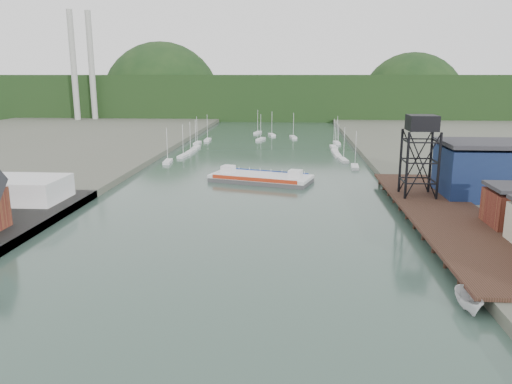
# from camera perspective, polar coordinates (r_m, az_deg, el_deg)

# --- Properties ---
(ground) EXTENTS (600.00, 600.00, 0.00)m
(ground) POSITION_cam_1_polar(r_m,az_deg,el_deg) (49.97, -8.23, -17.85)
(ground) COLOR #2A4237
(ground) RESTS_ON ground
(east_pier) EXTENTS (14.00, 70.00, 2.45)m
(east_pier) POSITION_cam_1_polar(r_m,az_deg,el_deg) (93.90, 20.87, -2.36)
(east_pier) COLOR black
(east_pier) RESTS_ON ground
(white_shed) EXTENTS (18.00, 12.00, 4.50)m
(white_shed) POSITION_cam_1_polar(r_m,az_deg,el_deg) (108.61, -25.63, 0.29)
(white_shed) COLOR silver
(white_shed) RESTS_ON west_quay
(lift_tower) EXTENTS (6.50, 6.50, 16.00)m
(lift_tower) POSITION_cam_1_polar(r_m,az_deg,el_deg) (103.30, 18.42, 6.96)
(lift_tower) COLOR black
(lift_tower) RESTS_ON east_pier
(blue_shed) EXTENTS (20.50, 14.50, 11.30)m
(blue_shed) POSITION_cam_1_polar(r_m,az_deg,el_deg) (110.89, 25.39, 2.25)
(blue_shed) COLOR #0D163B
(blue_shed) RESTS_ON east_land
(marina_sailboats) EXTENTS (57.71, 92.65, 0.90)m
(marina_sailboats) POSITION_cam_1_polar(r_m,az_deg,el_deg) (182.21, 1.12, 5.20)
(marina_sailboats) COLOR silver
(marina_sailboats) RESTS_ON ground
(smokestacks) EXTENTS (11.20, 8.20, 60.00)m
(smokestacks) POSITION_cam_1_polar(r_m,az_deg,el_deg) (297.75, -19.19, 13.31)
(smokestacks) COLOR #AAAAA5
(smokestacks) RESTS_ON ground
(distant_hills) EXTENTS (500.00, 120.00, 80.00)m
(distant_hills) POSITION_cam_1_polar(r_m,az_deg,el_deg) (343.69, 1.97, 10.63)
(distant_hills) COLOR black
(distant_hills) RESTS_ON ground
(chain_ferry) EXTENTS (26.29, 16.44, 3.53)m
(chain_ferry) POSITION_cam_1_polar(r_m,az_deg,el_deg) (123.07, 0.56, 1.63)
(chain_ferry) COLOR #444446
(chain_ferry) RESTS_ON ground
(motorboat) EXTENTS (2.22, 5.88, 2.27)m
(motorboat) POSITION_cam_1_polar(r_m,az_deg,el_deg) (61.44, 23.12, -11.46)
(motorboat) COLOR silver
(motorboat) RESTS_ON ground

